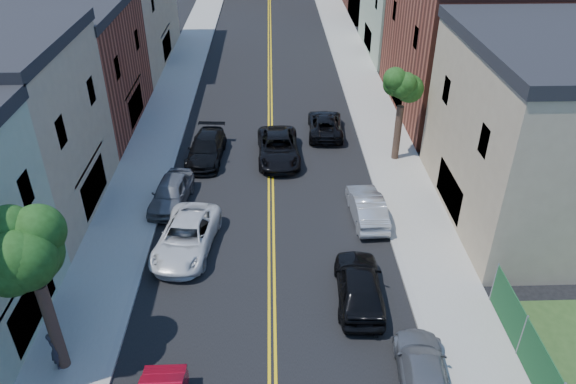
{
  "coord_description": "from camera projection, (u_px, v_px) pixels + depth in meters",
  "views": [
    {
      "loc": [
        0.16,
        -0.35,
        16.75
      ],
      "look_at": [
        0.89,
        23.15,
        2.0
      ],
      "focal_mm": 34.03,
      "sensor_mm": 36.0,
      "label": 1
    }
  ],
  "objects": [
    {
      "name": "sidewalk_left",
      "position": [
        170.0,
        101.0,
        42.81
      ],
      "size": [
        3.2,
        100.0,
        0.15
      ],
      "primitive_type": "cube",
      "color": "gray",
      "rests_on": "ground"
    },
    {
      "name": "sidewalk_right",
      "position": [
        370.0,
        98.0,
        43.23
      ],
      "size": [
        3.2,
        100.0,
        0.15
      ],
      "primitive_type": "cube",
      "color": "gray",
      "rests_on": "ground"
    },
    {
      "name": "curb_left",
      "position": [
        192.0,
        100.0,
        42.86
      ],
      "size": [
        0.3,
        100.0,
        0.15
      ],
      "primitive_type": "cube",
      "color": "gray",
      "rests_on": "ground"
    },
    {
      "name": "curb_right",
      "position": [
        348.0,
        99.0,
        43.18
      ],
      "size": [
        0.3,
        100.0,
        0.15
      ],
      "primitive_type": "cube",
      "color": "gray",
      "rests_on": "ground"
    },
    {
      "name": "bldg_left_brick",
      "position": [
        64.0,
        71.0,
        37.18
      ],
      "size": [
        9.0,
        12.0,
        8.0
      ],
      "primitive_type": "cube",
      "color": "brown",
      "rests_on": "ground"
    },
    {
      "name": "bldg_left_tan_far",
      "position": [
        112.0,
        9.0,
        48.63
      ],
      "size": [
        9.0,
        16.0,
        9.5
      ],
      "primitive_type": "cube",
      "color": "#998466",
      "rests_on": "ground"
    },
    {
      "name": "bldg_right_tan",
      "position": [
        547.0,
        137.0,
        27.49
      ],
      "size": [
        9.0,
        12.0,
        9.0
      ],
      "primitive_type": "cube",
      "color": "#998466",
      "rests_on": "ground"
    },
    {
      "name": "bldg_right_brick",
      "position": [
        464.0,
        44.0,
        39.08
      ],
      "size": [
        9.0,
        14.0,
        10.0
      ],
      "primitive_type": "cube",
      "color": "brown",
      "rests_on": "ground"
    },
    {
      "name": "bldg_right_palegrn",
      "position": [
        417.0,
        7.0,
        51.33
      ],
      "size": [
        9.0,
        12.0,
        8.5
      ],
      "primitive_type": "cube",
      "color": "gray",
      "rests_on": "ground"
    },
    {
      "name": "tree_left_mid",
      "position": [
        22.0,
        227.0,
        17.35
      ],
      "size": [
        5.2,
        5.2,
        9.29
      ],
      "color": "#322019",
      "rests_on": "sidewalk_left"
    },
    {
      "name": "tree_right_far",
      "position": [
        405.0,
        73.0,
        31.75
      ],
      "size": [
        4.4,
        4.4,
        8.03
      ],
      "color": "#322019",
      "rests_on": "sidewalk_right"
    },
    {
      "name": "white_pickup",
      "position": [
        186.0,
        237.0,
        26.58
      ],
      "size": [
        3.25,
        5.78,
        1.52
      ],
      "primitive_type": "imported",
      "rotation": [
        0.0,
        0.0,
        -0.14
      ],
      "color": "silver",
      "rests_on": "ground"
    },
    {
      "name": "grey_car_left",
      "position": [
        171.0,
        192.0,
        30.04
      ],
      "size": [
        2.34,
        4.67,
        1.53
      ],
      "primitive_type": "imported",
      "rotation": [
        0.0,
        0.0,
        -0.12
      ],
      "color": "#56595E",
      "rests_on": "ground"
    },
    {
      "name": "black_car_left",
      "position": [
        206.0,
        148.0,
        34.5
      ],
      "size": [
        2.46,
        5.3,
        1.5
      ],
      "primitive_type": "imported",
      "rotation": [
        0.0,
        0.0,
        -0.07
      ],
      "color": "black",
      "rests_on": "ground"
    },
    {
      "name": "grey_car_right",
      "position": [
        423.0,
        371.0,
        19.89
      ],
      "size": [
        2.23,
        4.64,
        1.3
      ],
      "primitive_type": "imported",
      "rotation": [
        0.0,
        0.0,
        3.05
      ],
      "color": "#57595E",
      "rests_on": "ground"
    },
    {
      "name": "black_car_right",
      "position": [
        359.0,
        285.0,
        23.54
      ],
      "size": [
        2.2,
        4.99,
        1.67
      ],
      "primitive_type": "imported",
      "rotation": [
        0.0,
        0.0,
        3.09
      ],
      "color": "black",
      "rests_on": "ground"
    },
    {
      "name": "silver_car_right",
      "position": [
        367.0,
        207.0,
        28.87
      ],
      "size": [
        1.77,
        4.54,
        1.47
      ],
      "primitive_type": "imported",
      "rotation": [
        0.0,
        0.0,
        3.19
      ],
      "color": "#A0A3A7",
      "rests_on": "ground"
    },
    {
      "name": "dark_car_right_far",
      "position": [
        325.0,
        124.0,
        37.69
      ],
      "size": [
        2.51,
        5.05,
        1.38
      ],
      "primitive_type": "imported",
      "rotation": [
        0.0,
        0.0,
        3.1
      ],
      "color": "black",
      "rests_on": "ground"
    },
    {
      "name": "black_suv_lane",
      "position": [
        278.0,
        148.0,
        34.53
      ],
      "size": [
        2.74,
        5.65,
        1.55
      ],
      "primitive_type": "imported",
      "rotation": [
        0.0,
        0.0,
        0.03
      ],
      "color": "black",
      "rests_on": "ground"
    },
    {
      "name": "pedestrian_left",
      "position": [
        55.0,
        350.0,
        20.28
      ],
      "size": [
        0.59,
        0.71,
        1.69
      ],
      "primitive_type": "imported",
      "rotation": [
        0.0,
        0.0,
        1.91
      ],
      "color": "#28272E",
      "rests_on": "sidewalk_left"
    }
  ]
}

